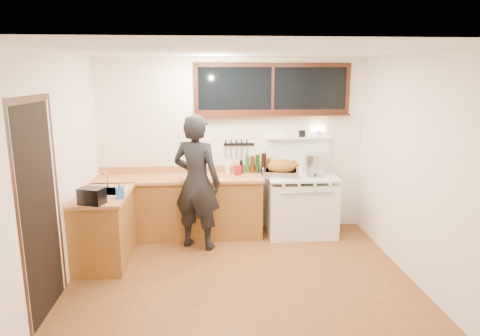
{
  "coord_description": "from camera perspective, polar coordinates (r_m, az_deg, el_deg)",
  "views": [
    {
      "loc": [
        -0.36,
        -4.63,
        2.36
      ],
      "look_at": [
        0.05,
        0.85,
        1.15
      ],
      "focal_mm": 32.0,
      "sensor_mm": 36.0,
      "label": 1
    }
  ],
  "objects": [
    {
      "name": "toaster",
      "position": [
        5.18,
        -19.14,
        -3.55
      ],
      "size": [
        0.32,
        0.27,
        0.19
      ],
      "color": "black",
      "rests_on": "counter_left"
    },
    {
      "name": "left_doorway",
      "position": [
        4.57,
        -25.09,
        -4.95
      ],
      "size": [
        0.02,
        1.04,
        2.17
      ],
      "color": "black",
      "rests_on": "ground"
    },
    {
      "name": "knife_strip",
      "position": [
        6.46,
        -0.29,
        3.08
      ],
      "size": [
        0.46,
        0.03,
        0.28
      ],
      "color": "black",
      "rests_on": "room_shell"
    },
    {
      "name": "bottle_cluster",
      "position": [
        6.43,
        1.93,
        0.46
      ],
      "size": [
        0.57,
        0.07,
        0.3
      ],
      "color": "black",
      "rests_on": "counter_back"
    },
    {
      "name": "sink_unit",
      "position": [
        5.69,
        -17.56,
        -3.58
      ],
      "size": [
        0.5,
        0.45,
        0.37
      ],
      "color": "white",
      "rests_on": "counter_left"
    },
    {
      "name": "man",
      "position": [
        5.82,
        -5.79,
        -1.92
      ],
      "size": [
        0.8,
        0.69,
        1.85
      ],
      "color": "black",
      "rests_on": "ground"
    },
    {
      "name": "room_shell",
      "position": [
        4.69,
        0.16,
        3.73
      ],
      "size": [
        4.1,
        3.6,
        2.65
      ],
      "color": "white",
      "rests_on": "ground"
    },
    {
      "name": "back_window",
      "position": [
        6.42,
        4.38,
        9.75
      ],
      "size": [
        2.32,
        0.13,
        0.77
      ],
      "color": "black",
      "rests_on": "room_shell"
    },
    {
      "name": "pot_lid",
      "position": [
        6.29,
        9.97,
        -1.08
      ],
      "size": [
        0.26,
        0.26,
        0.04
      ],
      "color": "silver",
      "rests_on": "vintage_stove"
    },
    {
      "name": "soap_bottle",
      "position": [
        5.32,
        -15.75,
        -2.87
      ],
      "size": [
        0.12,
        0.12,
        0.2
      ],
      "color": "blue",
      "rests_on": "counter_left"
    },
    {
      "name": "roast_turkey",
      "position": [
        6.21,
        5.55,
        -0.23
      ],
      "size": [
        0.57,
        0.47,
        0.26
      ],
      "color": "silver",
      "rests_on": "vintage_stove"
    },
    {
      "name": "stockpot",
      "position": [
        6.46,
        10.04,
        0.54
      ],
      "size": [
        0.41,
        0.41,
        0.3
      ],
      "color": "silver",
      "rests_on": "vintage_stove"
    },
    {
      "name": "ground_plane",
      "position": [
        5.21,
        0.15,
        -14.63
      ],
      "size": [
        4.0,
        3.5,
        0.02
      ],
      "primitive_type": "cube",
      "color": "brown"
    },
    {
      "name": "vintage_stove",
      "position": [
        6.47,
        8.08,
        -4.71
      ],
      "size": [
        1.02,
        0.74,
        1.58
      ],
      "color": "white",
      "rests_on": "ground"
    },
    {
      "name": "counter_left",
      "position": [
        5.75,
        -17.66,
        -7.58
      ],
      "size": [
        0.64,
        1.09,
        0.9
      ],
      "color": "brown",
      "rests_on": "ground"
    },
    {
      "name": "cutting_board",
      "position": [
        6.1,
        -5.84,
        -0.95
      ],
      "size": [
        0.5,
        0.42,
        0.14
      ],
      "color": "#B87549",
      "rests_on": "counter_back"
    },
    {
      "name": "counter_back",
      "position": [
        6.38,
        -8.07,
        -5.07
      ],
      "size": [
        2.44,
        0.64,
        1.0
      ],
      "color": "brown",
      "rests_on": "ground"
    },
    {
      "name": "saucepan",
      "position": [
        6.6,
        9.1,
        0.04
      ],
      "size": [
        0.19,
        0.29,
        0.12
      ],
      "color": "silver",
      "rests_on": "vintage_stove"
    },
    {
      "name": "pitcher",
      "position": [
        6.4,
        -1.69,
        -0.06
      ],
      "size": [
        0.09,
        0.09,
        0.15
      ],
      "color": "white",
      "rests_on": "counter_back"
    },
    {
      "name": "coffee_tin",
      "position": [
        6.3,
        -0.3,
        -0.31
      ],
      "size": [
        0.12,
        0.11,
        0.14
      ],
      "color": "maroon",
      "rests_on": "counter_back"
    }
  ]
}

